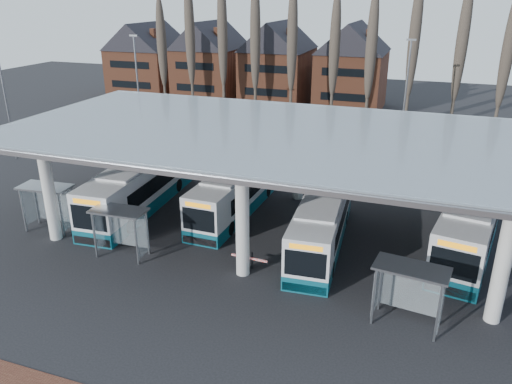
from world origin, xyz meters
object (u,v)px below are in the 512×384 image
(bus_2, at_px, (322,222))
(bus_3, at_px, (471,223))
(shelter_2, at_px, (411,282))
(bus_0, at_px, (140,186))
(shelter_1, at_px, (121,221))
(shelter_0, at_px, (48,197))
(bus_1, at_px, (237,191))

(bus_2, relative_size, bus_3, 0.92)
(bus_2, xyz_separation_m, shelter_2, (5.22, -6.14, 0.69))
(bus_0, distance_m, shelter_2, 19.45)
(shelter_1, xyz_separation_m, shelter_2, (15.38, -1.18, 0.07))
(bus_2, bearing_deg, shelter_0, -171.47)
(bus_3, relative_size, shelter_0, 3.70)
(shelter_2, bearing_deg, bus_0, 165.53)
(bus_3, bearing_deg, bus_0, -166.44)
(bus_0, relative_size, shelter_2, 3.64)
(shelter_1, bearing_deg, shelter_0, 165.14)
(bus_0, xyz_separation_m, bus_3, (20.88, 1.31, -0.02))
(bus_3, bearing_deg, bus_2, -152.96)
(bus_1, relative_size, shelter_0, 3.37)
(bus_2, height_order, shelter_2, bus_2)
(bus_0, bearing_deg, bus_1, 10.98)
(bus_2, bearing_deg, bus_1, 152.28)
(bus_1, xyz_separation_m, shelter_0, (-9.82, -6.44, 0.69))
(shelter_1, bearing_deg, shelter_2, -6.76)
(shelter_0, bearing_deg, shelter_2, -11.50)
(shelter_2, bearing_deg, shelter_1, -176.77)
(shelter_0, bearing_deg, bus_2, 7.74)
(bus_2, height_order, bus_3, bus_3)
(bus_0, distance_m, bus_2, 12.85)
(bus_3, bearing_deg, shelter_1, -147.84)
(bus_0, xyz_separation_m, shelter_2, (18.02, -7.31, 0.55))
(shelter_0, bearing_deg, bus_0, 49.36)
(shelter_0, height_order, shelter_2, shelter_2)
(bus_0, relative_size, bus_1, 1.10)
(bus_3, distance_m, shelter_2, 9.10)
(bus_0, bearing_deg, bus_2, -8.84)
(bus_2, distance_m, shelter_2, 8.09)
(bus_3, distance_m, shelter_0, 25.09)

